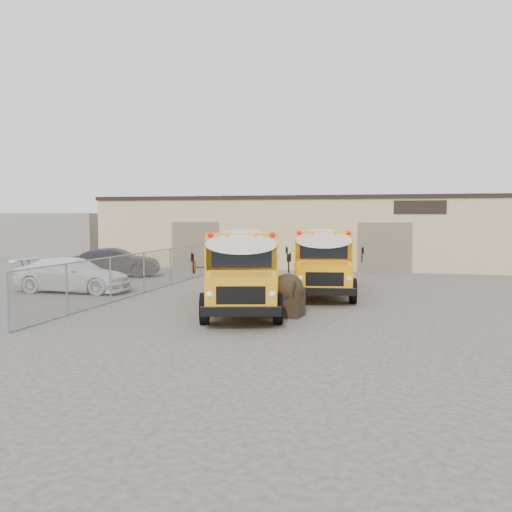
% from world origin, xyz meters
% --- Properties ---
extents(ground, '(120.00, 120.00, 0.00)m').
position_xyz_m(ground, '(0.00, 0.00, 0.00)').
color(ground, '#3D3A38').
rests_on(ground, ground).
extents(warehouse, '(30.20, 10.20, 4.67)m').
position_xyz_m(warehouse, '(-0.00, 19.99, 2.37)').
color(warehouse, '#CCB57E').
rests_on(warehouse, ground).
extents(chainlink_fence, '(0.07, 18.07, 1.81)m').
position_xyz_m(chainlink_fence, '(-6.00, 3.00, 0.90)').
color(chainlink_fence, gray).
rests_on(chainlink_fence, ground).
extents(distant_building_left, '(8.00, 6.00, 3.60)m').
position_xyz_m(distant_building_left, '(-22.00, 22.00, 1.80)').
color(distant_building_left, gray).
rests_on(distant_building_left, ground).
extents(school_bus_left, '(4.79, 10.03, 2.85)m').
position_xyz_m(school_bus_left, '(-2.47, 6.62, 1.65)').
color(school_bus_left, orange).
rests_on(school_bus_left, ground).
extents(school_bus_right, '(3.69, 9.78, 2.79)m').
position_xyz_m(school_bus_right, '(0.59, 11.69, 1.62)').
color(school_bus_right, '#FF9908').
rests_on(school_bus_right, ground).
extents(tarp_bundle, '(1.08, 1.06, 1.45)m').
position_xyz_m(tarp_bundle, '(1.24, -1.25, 0.74)').
color(tarp_bundle, black).
rests_on(tarp_bundle, ground).
extents(car_white, '(5.31, 2.24, 1.53)m').
position_xyz_m(car_white, '(-9.22, 2.57, 0.76)').
color(car_white, white).
rests_on(car_white, ground).
extents(car_dark, '(5.07, 2.95, 1.58)m').
position_xyz_m(car_dark, '(-10.53, 8.92, 0.79)').
color(car_dark, black).
rests_on(car_dark, ground).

